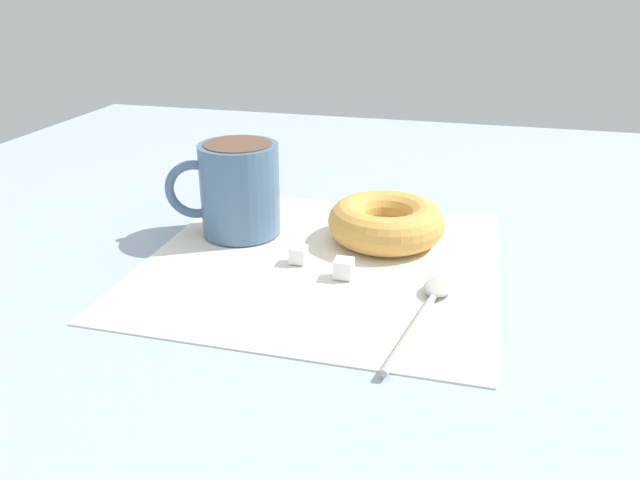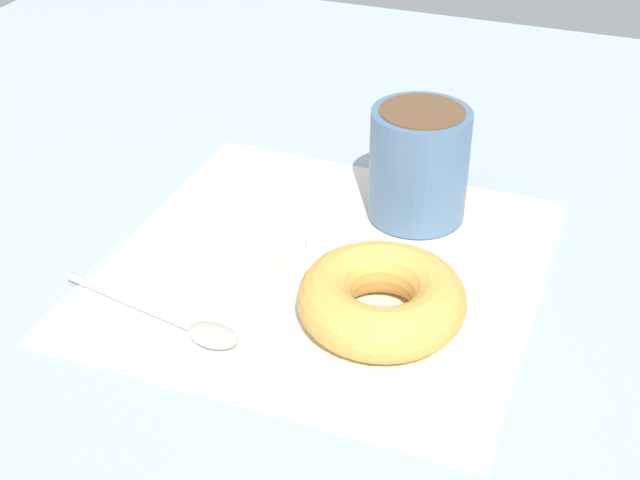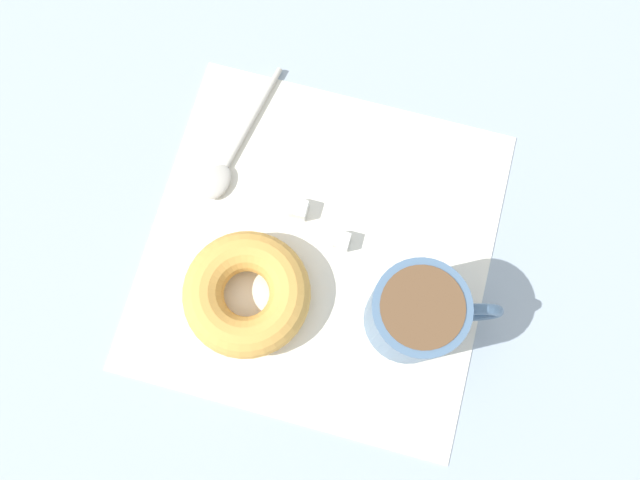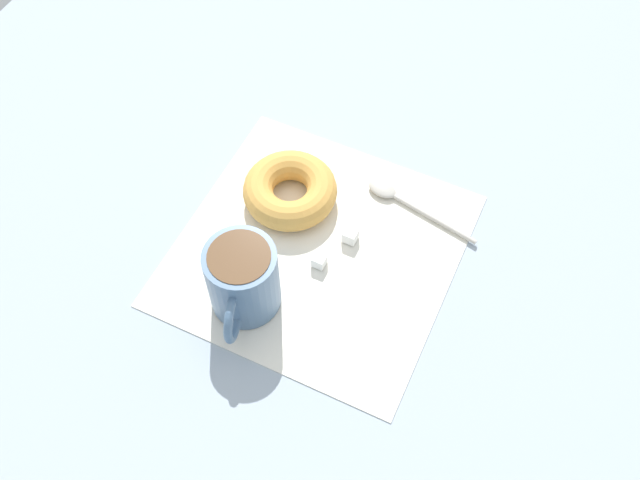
% 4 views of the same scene
% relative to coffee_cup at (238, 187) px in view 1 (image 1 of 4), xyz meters
% --- Properties ---
extents(ground_plane, '(1.20, 1.20, 0.02)m').
position_rel_coffee_cup_xyz_m(ground_plane, '(-0.04, -0.12, -0.06)').
color(ground_plane, '#99A8B7').
extents(napkin, '(0.31, 0.31, 0.00)m').
position_rel_coffee_cup_xyz_m(napkin, '(-0.05, -0.09, -0.05)').
color(napkin, white).
rests_on(napkin, ground_plane).
extents(coffee_cup, '(0.08, 0.11, 0.09)m').
position_rel_coffee_cup_xyz_m(coffee_cup, '(0.00, 0.00, 0.00)').
color(coffee_cup, slate).
rests_on(coffee_cup, napkin).
extents(donut, '(0.11, 0.11, 0.04)m').
position_rel_coffee_cup_xyz_m(donut, '(0.02, -0.14, -0.03)').
color(donut, gold).
rests_on(donut, napkin).
extents(spoon, '(0.15, 0.04, 0.01)m').
position_rel_coffee_cup_xyz_m(spoon, '(-0.10, -0.20, -0.04)').
color(spoon, '#B7B2A8').
rests_on(spoon, napkin).
extents(sugar_cube, '(0.01, 0.01, 0.01)m').
position_rel_coffee_cup_xyz_m(sugar_cube, '(-0.05, -0.08, -0.04)').
color(sugar_cube, white).
rests_on(sugar_cube, napkin).
extents(sugar_cube_extra, '(0.02, 0.02, 0.02)m').
position_rel_coffee_cup_xyz_m(sugar_cube_extra, '(-0.07, -0.12, -0.04)').
color(sugar_cube_extra, white).
rests_on(sugar_cube_extra, napkin).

